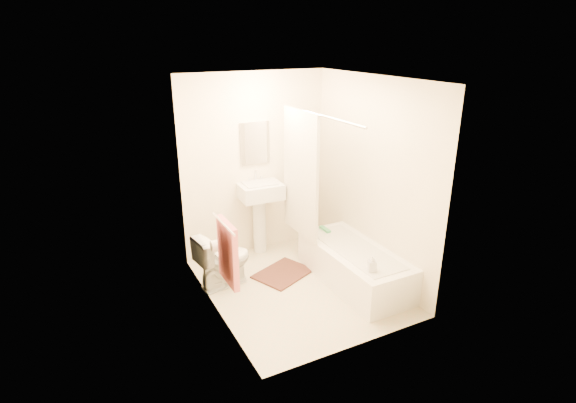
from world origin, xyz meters
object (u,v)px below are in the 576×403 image
toilet (223,260)px  soap_bottle (372,264)px  bathtub (354,265)px  bath_mat (283,273)px  sink (260,215)px

toilet → soap_bottle: 1.73m
toilet → soap_bottle: (1.25, -1.18, 0.21)m
toilet → bathtub: toilet is taller
bath_mat → toilet: bearing=172.0°
toilet → bath_mat: (0.73, -0.10, -0.31)m
bathtub → bath_mat: 0.90m
toilet → bathtub: 1.56m
toilet → bathtub: size_ratio=0.43×
bath_mat → soap_bottle: (0.52, -1.08, 0.52)m
bath_mat → soap_bottle: size_ratio=3.57×
sink → bathtub: 1.46m
bathtub → bath_mat: bathtub is taller
toilet → bath_mat: bearing=-106.2°
sink → toilet: bearing=-138.3°
bathtub → sink: bearing=117.9°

